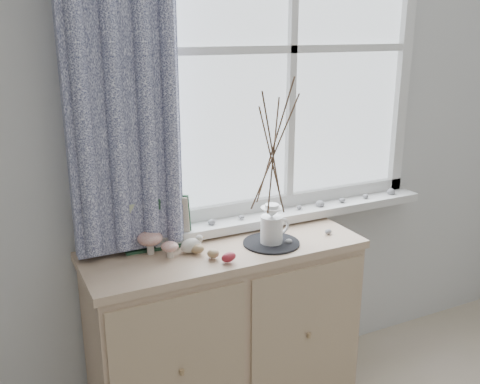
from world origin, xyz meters
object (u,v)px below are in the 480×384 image
(sideboard, at_px, (226,334))
(botanical_book, at_px, (159,223))
(twig_pitcher, at_px, (273,149))
(toadstool_cluster, at_px, (155,241))

(sideboard, height_order, botanical_book, botanical_book)
(botanical_book, bearing_deg, twig_pitcher, -16.13)
(botanical_book, bearing_deg, toadstool_cluster, -122.10)
(botanical_book, distance_m, toadstool_cluster, 0.08)
(botanical_book, bearing_deg, sideboard, -18.11)
(botanical_book, height_order, twig_pitcher, twig_pitcher)
(sideboard, bearing_deg, twig_pitcher, -17.14)
(twig_pitcher, bearing_deg, sideboard, 155.02)
(botanical_book, relative_size, toadstool_cluster, 2.10)
(toadstool_cluster, relative_size, twig_pitcher, 0.22)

